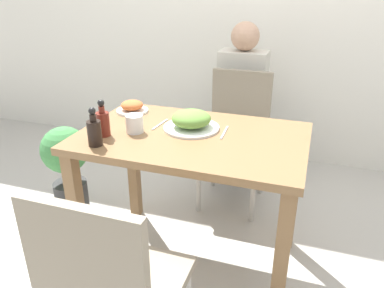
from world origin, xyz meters
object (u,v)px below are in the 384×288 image
object	(u,v)px
drink_cup	(135,124)
person_figure	(241,104)
side_plate	(132,107)
potted_plant_left	(67,166)
condiment_bottle	(94,131)
chair_far	(236,132)
sauce_bottle	(103,122)
chair_near	(110,286)
food_plate	(191,121)

from	to	relation	value
drink_cup	person_figure	distance (m)	1.20
side_plate	drink_cup	distance (m)	0.31
potted_plant_left	condiment_bottle	bearing A→B (deg)	-38.74
chair_far	potted_plant_left	size ratio (longest dim) A/B	1.43
sauce_bottle	potted_plant_left	distance (m)	0.73
chair_near	sauce_bottle	distance (m)	0.78
food_plate	condiment_bottle	bearing A→B (deg)	-136.39
condiment_bottle	potted_plant_left	bearing A→B (deg)	141.26
drink_cup	chair_near	bearing A→B (deg)	-70.96
condiment_bottle	food_plate	bearing A→B (deg)	43.61
side_plate	potted_plant_left	distance (m)	0.62
food_plate	condiment_bottle	size ratio (longest dim) A/B	1.57
sauce_bottle	chair_near	bearing A→B (deg)	-59.46
drink_cup	food_plate	bearing A→B (deg)	27.77
drink_cup	person_figure	bearing A→B (deg)	75.48
chair_far	potted_plant_left	bearing A→B (deg)	-148.70
side_plate	chair_near	bearing A→B (deg)	-67.90
chair_near	sauce_bottle	size ratio (longest dim) A/B	5.00
chair_far	food_plate	world-z (taller)	chair_far
chair_near	person_figure	bearing A→B (deg)	-91.73
condiment_bottle	person_figure	distance (m)	1.41
chair_far	drink_cup	xyz separation A→B (m)	(-0.34, -0.79, 0.30)
condiment_bottle	drink_cup	bearing A→B (deg)	63.87
food_plate	potted_plant_left	world-z (taller)	food_plate
sauce_bottle	chair_far	bearing A→B (deg)	62.30
chair_near	food_plate	world-z (taller)	chair_near
side_plate	drink_cup	xyz separation A→B (m)	(0.15, -0.27, 0.02)
chair_far	potted_plant_left	world-z (taller)	chair_far
sauce_bottle	side_plate	bearing A→B (deg)	95.03
person_figure	side_plate	bearing A→B (deg)	-117.05
food_plate	potted_plant_left	size ratio (longest dim) A/B	0.45
condiment_bottle	potted_plant_left	distance (m)	0.80
chair_near	food_plate	bearing A→B (deg)	-90.35
chair_near	food_plate	distance (m)	0.88
sauce_bottle	person_figure	size ratio (longest dim) A/B	0.15
side_plate	drink_cup	size ratio (longest dim) A/B	2.04
drink_cup	person_figure	world-z (taller)	person_figure
drink_cup	potted_plant_left	xyz separation A→B (m)	(-0.61, 0.21, -0.43)
side_plate	sauce_bottle	world-z (taller)	sauce_bottle
food_plate	side_plate	xyz separation A→B (m)	(-0.40, 0.14, -0.01)
chair_far	side_plate	distance (m)	0.77
drink_cup	sauce_bottle	distance (m)	0.15
sauce_bottle	person_figure	world-z (taller)	person_figure
food_plate	sauce_bottle	world-z (taller)	sauce_bottle
chair_near	food_plate	size ratio (longest dim) A/B	3.20
person_figure	chair_far	bearing A→B (deg)	-83.08
condiment_bottle	person_figure	world-z (taller)	person_figure
drink_cup	sauce_bottle	world-z (taller)	sauce_bottle
food_plate	side_plate	distance (m)	0.42
chair_far	condiment_bottle	xyz separation A→B (m)	(-0.43, -0.98, 0.32)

